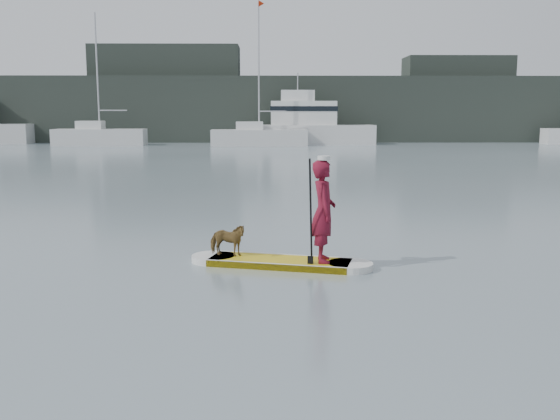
{
  "coord_description": "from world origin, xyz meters",
  "views": [
    {
      "loc": [
        0.09,
        -7.08,
        2.69
      ],
      "look_at": [
        0.24,
        3.73,
        1.0
      ],
      "focal_mm": 40.0,
      "sensor_mm": 36.0,
      "label": 1
    }
  ],
  "objects_px": {
    "sailboat_c": "(99,136)",
    "motor_yacht_a": "(310,124)",
    "paddleboard": "(280,262)",
    "dog": "(227,240)",
    "sailboat_d": "(258,136)",
    "paddler": "(323,211)"
  },
  "relations": [
    {
      "from": "paddleboard",
      "to": "motor_yacht_a",
      "type": "distance_m",
      "value": 43.39
    },
    {
      "from": "paddler",
      "to": "dog",
      "type": "bearing_deg",
      "value": 75.4
    },
    {
      "from": "dog",
      "to": "motor_yacht_a",
      "type": "relative_size",
      "value": 0.07
    },
    {
      "from": "dog",
      "to": "sailboat_c",
      "type": "bearing_deg",
      "value": 33.25
    },
    {
      "from": "paddleboard",
      "to": "paddler",
      "type": "height_order",
      "value": "paddler"
    },
    {
      "from": "dog",
      "to": "sailboat_d",
      "type": "height_order",
      "value": "sailboat_d"
    },
    {
      "from": "dog",
      "to": "sailboat_c",
      "type": "height_order",
      "value": "sailboat_c"
    },
    {
      "from": "paddleboard",
      "to": "sailboat_d",
      "type": "height_order",
      "value": "sailboat_d"
    },
    {
      "from": "paddleboard",
      "to": "motor_yacht_a",
      "type": "xyz_separation_m",
      "value": [
        3.15,
        43.24,
        1.65
      ]
    },
    {
      "from": "sailboat_c",
      "to": "sailboat_d",
      "type": "height_order",
      "value": "sailboat_d"
    },
    {
      "from": "paddler",
      "to": "motor_yacht_a",
      "type": "relative_size",
      "value": 0.17
    },
    {
      "from": "paddleboard",
      "to": "sailboat_d",
      "type": "distance_m",
      "value": 41.09
    },
    {
      "from": "paddleboard",
      "to": "sailboat_c",
      "type": "distance_m",
      "value": 44.45
    },
    {
      "from": "motor_yacht_a",
      "to": "sailboat_d",
      "type": "bearing_deg",
      "value": -153.12
    },
    {
      "from": "sailboat_c",
      "to": "motor_yacht_a",
      "type": "height_order",
      "value": "sailboat_c"
    },
    {
      "from": "dog",
      "to": "sailboat_c",
      "type": "distance_m",
      "value": 43.91
    },
    {
      "from": "dog",
      "to": "sailboat_d",
      "type": "bearing_deg",
      "value": 15.53
    },
    {
      "from": "sailboat_c",
      "to": "paddler",
      "type": "bearing_deg",
      "value": -72.25
    },
    {
      "from": "paddler",
      "to": "dog",
      "type": "height_order",
      "value": "paddler"
    },
    {
      "from": "paddler",
      "to": "sailboat_d",
      "type": "xyz_separation_m",
      "value": [
        -1.99,
        41.25,
        -0.18
      ]
    },
    {
      "from": "paddleboard",
      "to": "dog",
      "type": "bearing_deg",
      "value": -180.0
    },
    {
      "from": "paddler",
      "to": "sailboat_c",
      "type": "xyz_separation_m",
      "value": [
        -15.36,
        42.16,
        -0.21
      ]
    }
  ]
}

